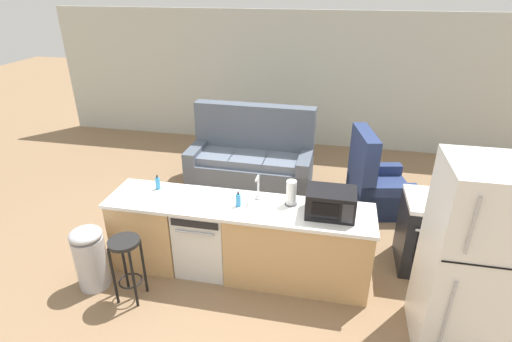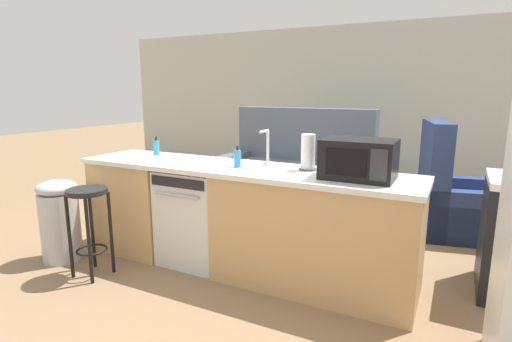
# 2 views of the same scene
# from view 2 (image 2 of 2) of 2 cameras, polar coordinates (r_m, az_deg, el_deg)

# --- Properties ---
(ground_plane) EXTENTS (24.00, 24.00, 0.00)m
(ground_plane) POSITION_cam_2_polar(r_m,az_deg,el_deg) (3.64, -4.59, -13.19)
(ground_plane) COLOR #896B4C
(wall_back) EXTENTS (10.00, 0.06, 2.60)m
(wall_back) POSITION_cam_2_polar(r_m,az_deg,el_deg) (7.16, 15.57, 9.37)
(wall_back) COLOR beige
(wall_back) RESTS_ON ground_plane
(kitchen_counter) EXTENTS (2.94, 0.66, 0.90)m
(kitchen_counter) POSITION_cam_2_polar(r_m,az_deg,el_deg) (3.37, -1.21, -7.52)
(kitchen_counter) COLOR tan
(kitchen_counter) RESTS_ON ground_plane
(dishwasher) EXTENTS (0.58, 0.61, 0.84)m
(dishwasher) POSITION_cam_2_polar(r_m,az_deg,el_deg) (3.62, -8.11, -6.27)
(dishwasher) COLOR silver
(dishwasher) RESTS_ON ground_plane
(microwave) EXTENTS (0.50, 0.37, 0.28)m
(microwave) POSITION_cam_2_polar(r_m,az_deg,el_deg) (2.91, 14.48, 1.68)
(microwave) COLOR black
(microwave) RESTS_ON kitchen_counter
(sink_faucet) EXTENTS (0.07, 0.18, 0.30)m
(sink_faucet) POSITION_cam_2_polar(r_m,az_deg,el_deg) (3.31, 1.57, 3.05)
(sink_faucet) COLOR silver
(sink_faucet) RESTS_ON kitchen_counter
(paper_towel_roll) EXTENTS (0.14, 0.14, 0.28)m
(paper_towel_roll) POSITION_cam_2_polar(r_m,az_deg,el_deg) (3.14, 7.45, 2.62)
(paper_towel_roll) COLOR #4C4C51
(paper_towel_roll) RESTS_ON kitchen_counter
(soap_bottle) EXTENTS (0.06, 0.06, 0.18)m
(soap_bottle) POSITION_cam_2_polar(r_m,az_deg,el_deg) (3.24, -2.66, 1.81)
(soap_bottle) COLOR #338CCC
(soap_bottle) RESTS_ON kitchen_counter
(dish_soap_bottle) EXTENTS (0.06, 0.06, 0.18)m
(dish_soap_bottle) POSITION_cam_2_polar(r_m,az_deg,el_deg) (3.97, -14.04, 3.29)
(dish_soap_bottle) COLOR #338CCC
(dish_soap_bottle) RESTS_ON kitchen_counter
(bar_stool) EXTENTS (0.32, 0.32, 0.74)m
(bar_stool) POSITION_cam_2_polar(r_m,az_deg,el_deg) (3.53, -22.79, -5.60)
(bar_stool) COLOR black
(bar_stool) RESTS_ON ground_plane
(trash_bin) EXTENTS (0.35, 0.35, 0.74)m
(trash_bin) POSITION_cam_2_polar(r_m,az_deg,el_deg) (4.01, -26.24, -6.22)
(trash_bin) COLOR #B7B7BC
(trash_bin) RESTS_ON ground_plane
(couch) EXTENTS (2.02, 0.93, 1.27)m
(couch) POSITION_cam_2_polar(r_m,az_deg,el_deg) (5.57, 6.01, -0.17)
(couch) COLOR #515B6B
(couch) RESTS_ON ground_plane
(armchair) EXTENTS (0.96, 1.00, 1.20)m
(armchair) POSITION_cam_2_polar(r_m,az_deg,el_deg) (4.75, 26.15, -3.92)
(armchair) COLOR navy
(armchair) RESTS_ON ground_plane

